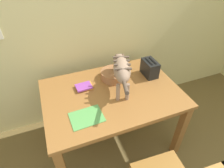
{
  "coord_description": "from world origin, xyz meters",
  "views": [
    {
      "loc": [
        -0.51,
        0.05,
        1.95
      ],
      "look_at": [
        -0.02,
        1.31,
        0.86
      ],
      "focal_mm": 30.14,
      "sensor_mm": 36.0,
      "label": 1
    }
  ],
  "objects_px": {
    "saucer_bowl": "(119,75)",
    "book_stack": "(84,87)",
    "coffee_mug": "(119,71)",
    "magazine": "(87,117)",
    "toaster": "(150,68)",
    "dining_table": "(112,99)",
    "wicker_basket": "(114,75)",
    "cat": "(121,69)"
  },
  "relations": [
    {
      "from": "book_stack",
      "to": "magazine",
      "type": "bearing_deg",
      "value": -101.6
    },
    {
      "from": "cat",
      "to": "toaster",
      "type": "bearing_deg",
      "value": 32.7
    },
    {
      "from": "toaster",
      "to": "cat",
      "type": "bearing_deg",
      "value": -165.09
    },
    {
      "from": "book_stack",
      "to": "toaster",
      "type": "height_order",
      "value": "toaster"
    },
    {
      "from": "coffee_mug",
      "to": "toaster",
      "type": "bearing_deg",
      "value": -15.53
    },
    {
      "from": "magazine",
      "to": "book_stack",
      "type": "distance_m",
      "value": 0.39
    },
    {
      "from": "dining_table",
      "to": "saucer_bowl",
      "type": "relative_size",
      "value": 7.27
    },
    {
      "from": "cat",
      "to": "coffee_mug",
      "type": "bearing_deg",
      "value": 89.05
    },
    {
      "from": "dining_table",
      "to": "saucer_bowl",
      "type": "distance_m",
      "value": 0.28
    },
    {
      "from": "saucer_bowl",
      "to": "book_stack",
      "type": "height_order",
      "value": "book_stack"
    },
    {
      "from": "magazine",
      "to": "toaster",
      "type": "xyz_separation_m",
      "value": [
        0.78,
        0.34,
        0.08
      ]
    },
    {
      "from": "magazine",
      "to": "dining_table",
      "type": "bearing_deg",
      "value": 33.02
    },
    {
      "from": "cat",
      "to": "wicker_basket",
      "type": "height_order",
      "value": "cat"
    },
    {
      "from": "saucer_bowl",
      "to": "coffee_mug",
      "type": "bearing_deg",
      "value": 0.0
    },
    {
      "from": "dining_table",
      "to": "saucer_bowl",
      "type": "bearing_deg",
      "value": 52.25
    },
    {
      "from": "cat",
      "to": "saucer_bowl",
      "type": "relative_size",
      "value": 3.52
    },
    {
      "from": "cat",
      "to": "toaster",
      "type": "xyz_separation_m",
      "value": [
        0.37,
        0.1,
        -0.15
      ]
    },
    {
      "from": "cat",
      "to": "saucer_bowl",
      "type": "bearing_deg",
      "value": 90.0
    },
    {
      "from": "cat",
      "to": "coffee_mug",
      "type": "height_order",
      "value": "cat"
    },
    {
      "from": "cat",
      "to": "book_stack",
      "type": "bearing_deg",
      "value": 175.43
    },
    {
      "from": "coffee_mug",
      "to": "saucer_bowl",
      "type": "bearing_deg",
      "value": 180.0
    },
    {
      "from": "dining_table",
      "to": "toaster",
      "type": "height_order",
      "value": "toaster"
    },
    {
      "from": "saucer_bowl",
      "to": "toaster",
      "type": "xyz_separation_m",
      "value": [
        0.31,
        -0.09,
        0.07
      ]
    },
    {
      "from": "dining_table",
      "to": "magazine",
      "type": "xyz_separation_m",
      "value": [
        -0.31,
        -0.22,
        0.09
      ]
    },
    {
      "from": "dining_table",
      "to": "wicker_basket",
      "type": "bearing_deg",
      "value": 64.7
    },
    {
      "from": "cat",
      "to": "coffee_mug",
      "type": "relative_size",
      "value": 4.62
    },
    {
      "from": "coffee_mug",
      "to": "toaster",
      "type": "relative_size",
      "value": 0.68
    },
    {
      "from": "wicker_basket",
      "to": "toaster",
      "type": "xyz_separation_m",
      "value": [
        0.37,
        -0.09,
        0.04
      ]
    },
    {
      "from": "cat",
      "to": "toaster",
      "type": "height_order",
      "value": "cat"
    },
    {
      "from": "cat",
      "to": "magazine",
      "type": "height_order",
      "value": "cat"
    },
    {
      "from": "dining_table",
      "to": "coffee_mug",
      "type": "distance_m",
      "value": 0.31
    },
    {
      "from": "magazine",
      "to": "saucer_bowl",
      "type": "bearing_deg",
      "value": 39.91
    },
    {
      "from": "dining_table",
      "to": "book_stack",
      "type": "bearing_deg",
      "value": 145.64
    },
    {
      "from": "saucer_bowl",
      "to": "magazine",
      "type": "xyz_separation_m",
      "value": [
        -0.47,
        -0.43,
        -0.01
      ]
    },
    {
      "from": "coffee_mug",
      "to": "wicker_basket",
      "type": "distance_m",
      "value": 0.07
    },
    {
      "from": "coffee_mug",
      "to": "magazine",
      "type": "bearing_deg",
      "value": -138.03
    },
    {
      "from": "magazine",
      "to": "toaster",
      "type": "distance_m",
      "value": 0.86
    },
    {
      "from": "saucer_bowl",
      "to": "magazine",
      "type": "bearing_deg",
      "value": -137.82
    },
    {
      "from": "dining_table",
      "to": "book_stack",
      "type": "xyz_separation_m",
      "value": [
        -0.23,
        0.16,
        0.11
      ]
    },
    {
      "from": "magazine",
      "to": "toaster",
      "type": "relative_size",
      "value": 1.35
    },
    {
      "from": "saucer_bowl",
      "to": "wicker_basket",
      "type": "distance_m",
      "value": 0.07
    },
    {
      "from": "dining_table",
      "to": "wicker_basket",
      "type": "xyz_separation_m",
      "value": [
        0.1,
        0.21,
        0.13
      ]
    }
  ]
}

